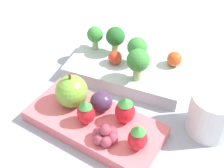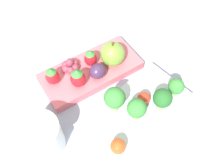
% 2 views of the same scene
% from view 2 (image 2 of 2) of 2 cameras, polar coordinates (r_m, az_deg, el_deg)
% --- Properties ---
extents(ground_plane, '(4.00, 4.00, 0.00)m').
position_cam_2_polar(ground_plane, '(0.53, 0.33, -1.57)').
color(ground_plane, '#939EB2').
extents(bento_box_savoury, '(0.22, 0.12, 0.03)m').
position_cam_2_polar(bento_box_savoury, '(0.49, 5.43, -6.52)').
color(bento_box_savoury, silver).
rests_on(bento_box_savoury, ground_plane).
extents(bento_box_fruit, '(0.23, 0.13, 0.02)m').
position_cam_2_polar(bento_box_fruit, '(0.55, -4.83, 2.91)').
color(bento_box_fruit, '#DB6670').
rests_on(bento_box_fruit, ground_plane).
extents(broccoli_floret_0, '(0.04, 0.04, 0.05)m').
position_cam_2_polar(broccoli_floret_0, '(0.44, 5.66, -5.65)').
color(broccoli_floret_0, '#93B770').
rests_on(broccoli_floret_0, bento_box_savoury).
extents(broccoli_floret_1, '(0.04, 0.04, 0.06)m').
position_cam_2_polar(broccoli_floret_1, '(0.46, 11.45, -3.32)').
color(broccoli_floret_1, '#93B770').
rests_on(broccoli_floret_1, bento_box_savoury).
extents(broccoli_floret_2, '(0.04, 0.04, 0.06)m').
position_cam_2_polar(broccoli_floret_2, '(0.45, 0.61, -3.31)').
color(broccoli_floret_2, '#93B770').
rests_on(broccoli_floret_2, bento_box_savoury).
extents(broccoli_floret_3, '(0.03, 0.03, 0.05)m').
position_cam_2_polar(broccoli_floret_3, '(0.49, 14.41, -0.64)').
color(broccoli_floret_3, '#93B770').
rests_on(broccoli_floret_3, bento_box_savoury).
extents(cherry_tomato_0, '(0.03, 0.03, 0.03)m').
position_cam_2_polar(cherry_tomato_0, '(0.48, 7.31, -3.19)').
color(cherry_tomato_0, red).
rests_on(cherry_tomato_0, bento_box_savoury).
extents(cherry_tomato_1, '(0.03, 0.03, 0.03)m').
position_cam_2_polar(cherry_tomato_1, '(0.44, 1.40, -14.02)').
color(cherry_tomato_1, '#DB4C1E').
rests_on(cherry_tomato_1, bento_box_savoury).
extents(apple, '(0.05, 0.05, 0.06)m').
position_cam_2_polar(apple, '(0.53, 0.13, 6.86)').
color(apple, '#70A838').
rests_on(apple, bento_box_fruit).
extents(strawberry_0, '(0.03, 0.03, 0.04)m').
position_cam_2_polar(strawberry_0, '(0.52, -13.51, 1.80)').
color(strawberry_0, red).
rests_on(strawberry_0, bento_box_fruit).
extents(strawberry_1, '(0.03, 0.03, 0.04)m').
position_cam_2_polar(strawberry_1, '(0.54, -5.32, 5.72)').
color(strawberry_1, red).
rests_on(strawberry_1, bento_box_fruit).
extents(strawberry_2, '(0.03, 0.03, 0.05)m').
position_cam_2_polar(strawberry_2, '(0.50, -7.83, 1.36)').
color(strawberry_2, red).
rests_on(strawberry_2, bento_box_fruit).
extents(plum, '(0.04, 0.03, 0.03)m').
position_cam_2_polar(plum, '(0.52, -3.34, 2.95)').
color(plum, '#42284C').
rests_on(plum, bento_box_fruit).
extents(grape_cluster, '(0.04, 0.04, 0.03)m').
position_cam_2_polar(grape_cluster, '(0.54, -9.53, 4.17)').
color(grape_cluster, '#93384C').
rests_on(grape_cluster, bento_box_fruit).
extents(drinking_cup, '(0.07, 0.07, 0.07)m').
position_cam_2_polar(drinking_cup, '(0.46, -15.79, -11.56)').
color(drinking_cup, silver).
rests_on(drinking_cup, ground_plane).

